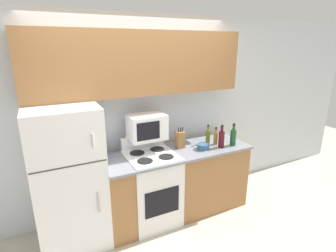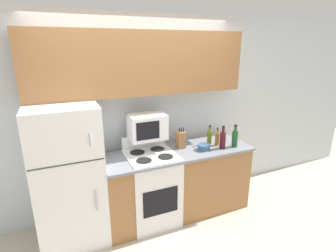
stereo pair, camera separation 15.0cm
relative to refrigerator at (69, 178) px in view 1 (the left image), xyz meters
name	(u,v)px [view 1 (the left image)]	position (x,y,z in m)	size (l,w,h in m)	color
ground_plane	(163,233)	(0.95, -0.36, -0.80)	(12.00, 12.00, 0.00)	beige
wall_back	(138,117)	(0.95, 0.39, 0.47)	(8.00, 0.05, 2.55)	silver
lower_cabinets	(177,182)	(1.31, -0.06, -0.35)	(1.91, 0.63, 0.90)	#9E6B3D
refrigerator	(69,178)	(0.00, 0.00, 0.00)	(0.71, 0.74, 1.60)	white
upper_cabinets	(141,63)	(0.95, 0.21, 1.17)	(2.62, 0.30, 0.74)	#9E6B3D
stove	(152,187)	(0.94, -0.07, -0.33)	(0.60, 0.61, 1.07)	white
microwave	(147,127)	(0.95, 0.06, 0.43)	(0.44, 0.32, 0.30)	white
knife_block	(180,139)	(1.38, 0.01, 0.21)	(0.10, 0.10, 0.28)	#9E6B3D
bowl	(203,146)	(1.62, -0.17, 0.14)	(0.16, 0.16, 0.07)	#335B84
bottle_wine_red	(221,139)	(1.87, -0.22, 0.22)	(0.08, 0.08, 0.30)	#470F19
bottle_wine_green	(233,137)	(2.05, -0.23, 0.22)	(0.08, 0.08, 0.30)	#194C23
bottle_vinegar	(216,138)	(1.86, -0.10, 0.20)	(0.06, 0.06, 0.24)	olive
bottle_olive_oil	(208,136)	(1.79, -0.02, 0.20)	(0.06, 0.06, 0.26)	#5B6619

